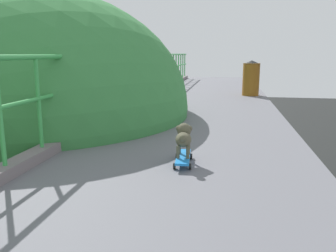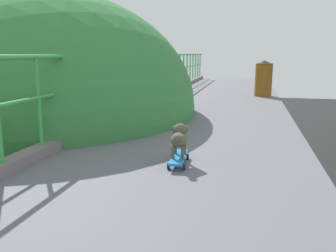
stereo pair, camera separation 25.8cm
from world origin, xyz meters
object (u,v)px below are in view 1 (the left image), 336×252
(city_bus, at_px, (68,140))
(litter_bin, at_px, (251,78))
(toy_skateboard, at_px, (183,158))
(car_silver_fifth, at_px, (44,230))
(small_dog, at_px, (184,136))

(city_bus, xyz_separation_m, litter_bin, (10.95, -10.67, 4.94))
(city_bus, bearing_deg, toy_skateboard, -59.88)
(toy_skateboard, relative_size, litter_bin, 0.56)
(car_silver_fifth, relative_size, litter_bin, 3.98)
(city_bus, distance_m, small_dog, 20.25)
(car_silver_fifth, bearing_deg, litter_bin, -9.09)
(city_bus, relative_size, litter_bin, 10.98)
(city_bus, height_order, litter_bin, litter_bin)
(car_silver_fifth, relative_size, city_bus, 0.36)
(litter_bin, bearing_deg, city_bus, 135.73)
(car_silver_fifth, distance_m, toy_skateboard, 11.35)
(small_dog, height_order, litter_bin, litter_bin)
(car_silver_fifth, height_order, toy_skateboard, toy_skateboard)
(car_silver_fifth, xyz_separation_m, small_dog, (6.35, -7.53, 5.79))
(toy_skateboard, bearing_deg, small_dog, 93.65)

